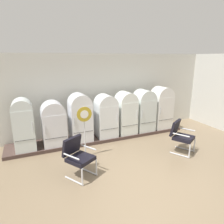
# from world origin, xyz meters

# --- Properties ---
(ground) EXTENTS (12.00, 10.00, 0.05)m
(ground) POSITION_xyz_m (0.00, 0.00, -0.03)
(ground) COLOR #7D6950
(back_wall) EXTENTS (11.76, 0.12, 2.91)m
(back_wall) POSITION_xyz_m (0.00, 3.66, 1.47)
(back_wall) COLOR beige
(back_wall) RESTS_ON ground
(side_wall_right) EXTENTS (0.16, 2.20, 2.91)m
(side_wall_right) POSITION_xyz_m (4.66, 2.47, 1.45)
(side_wall_right) COLOR silver
(side_wall_right) RESTS_ON ground
(display_plinth) EXTENTS (6.25, 0.95, 0.11)m
(display_plinth) POSITION_xyz_m (0.00, 3.02, 0.05)
(display_plinth) COLOR #44332D
(display_plinth) RESTS_ON ground
(refrigerator_0) EXTENTS (0.58, 0.67, 1.54)m
(refrigerator_0) POSITION_xyz_m (-2.48, 2.91, 0.93)
(refrigerator_0) COLOR silver
(refrigerator_0) RESTS_ON display_plinth
(refrigerator_1) EXTENTS (0.72, 0.68, 1.39)m
(refrigerator_1) POSITION_xyz_m (-1.62, 2.92, 0.83)
(refrigerator_1) COLOR white
(refrigerator_1) RESTS_ON display_plinth
(refrigerator_2) EXTENTS (0.68, 0.71, 1.56)m
(refrigerator_2) POSITION_xyz_m (-0.77, 2.93, 0.93)
(refrigerator_2) COLOR white
(refrigerator_2) RESTS_ON display_plinth
(refrigerator_3) EXTENTS (0.68, 0.68, 1.47)m
(refrigerator_3) POSITION_xyz_m (0.13, 2.92, 0.88)
(refrigerator_3) COLOR white
(refrigerator_3) RESTS_ON display_plinth
(refrigerator_4) EXTENTS (0.66, 0.67, 1.51)m
(refrigerator_4) POSITION_xyz_m (0.89, 2.91, 0.91)
(refrigerator_4) COLOR white
(refrigerator_4) RESTS_ON display_plinth
(refrigerator_5) EXTENTS (0.68, 0.68, 1.54)m
(refrigerator_5) POSITION_xyz_m (1.64, 2.92, 0.92)
(refrigerator_5) COLOR silver
(refrigerator_5) RESTS_ON display_plinth
(refrigerator_6) EXTENTS (0.70, 0.65, 1.60)m
(refrigerator_6) POSITION_xyz_m (2.42, 2.90, 0.95)
(refrigerator_6) COLOR white
(refrigerator_6) RESTS_ON display_plinth
(armchair_left) EXTENTS (0.80, 0.83, 0.97)m
(armchair_left) POSITION_xyz_m (-1.34, 1.05, 0.55)
(armchair_left) COLOR silver
(armchair_left) RESTS_ON ground
(armchair_right) EXTENTS (0.79, 0.83, 0.97)m
(armchair_right) POSITION_xyz_m (1.80, 1.08, 0.55)
(armchair_right) COLOR silver
(armchair_right) RESTS_ON ground
(sign_stand) EXTENTS (0.42, 0.32, 1.49)m
(sign_stand) POSITION_xyz_m (-0.91, 1.91, 0.70)
(sign_stand) COLOR #2D2D30
(sign_stand) RESTS_ON ground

